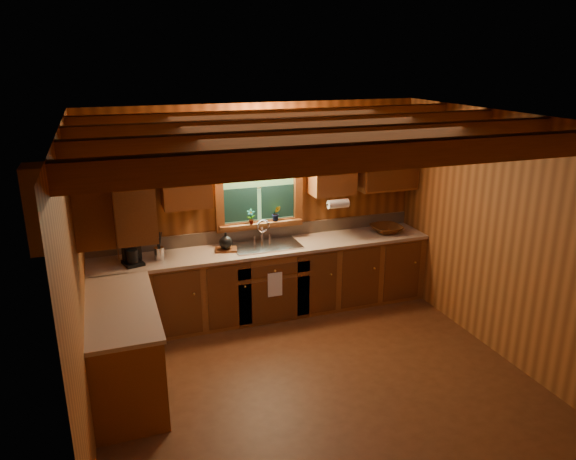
% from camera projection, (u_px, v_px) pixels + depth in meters
% --- Properties ---
extents(room, '(4.20, 4.20, 4.20)m').
position_uv_depth(room, '(316.00, 260.00, 5.05)').
color(room, '#4E2813').
rests_on(room, ground).
extents(ceiling_beams, '(4.20, 2.54, 0.18)m').
position_uv_depth(ceiling_beams, '(319.00, 132.00, 4.68)').
color(ceiling_beams, brown).
rests_on(ceiling_beams, room).
extents(base_cabinets, '(4.20, 2.22, 0.86)m').
position_uv_depth(base_cabinets, '(235.00, 297.00, 6.31)').
color(base_cabinets, brown).
rests_on(base_cabinets, ground).
extents(countertop, '(4.20, 2.24, 0.04)m').
position_uv_depth(countertop, '(234.00, 261.00, 6.19)').
color(countertop, tan).
rests_on(countertop, base_cabinets).
extents(backsplash, '(4.20, 0.02, 0.16)m').
position_uv_depth(backsplash, '(260.00, 233.00, 6.84)').
color(backsplash, tan).
rests_on(backsplash, room).
extents(dishwasher_panel, '(0.02, 0.60, 0.80)m').
position_uv_depth(dishwasher_panel, '(156.00, 334.00, 5.46)').
color(dishwasher_panel, white).
rests_on(dishwasher_panel, base_cabinets).
extents(upper_cabinets, '(4.19, 1.77, 0.78)m').
position_uv_depth(upper_cabinets, '(222.00, 177.00, 5.98)').
color(upper_cabinets, brown).
rests_on(upper_cabinets, room).
extents(window, '(1.12, 0.08, 1.00)m').
position_uv_depth(window, '(259.00, 191.00, 6.65)').
color(window, brown).
rests_on(window, room).
extents(window_sill, '(1.06, 0.14, 0.04)m').
position_uv_depth(window_sill, '(261.00, 224.00, 6.74)').
color(window_sill, brown).
rests_on(window_sill, room).
extents(wall_sconce, '(0.45, 0.21, 0.17)m').
position_uv_depth(wall_sconce, '(261.00, 141.00, 6.35)').
color(wall_sconce, black).
rests_on(wall_sconce, room).
extents(paper_towel_roll, '(0.27, 0.11, 0.11)m').
position_uv_depth(paper_towel_roll, '(338.00, 204.00, 6.69)').
color(paper_towel_roll, white).
rests_on(paper_towel_roll, upper_cabinets).
extents(dish_towel, '(0.18, 0.01, 0.30)m').
position_uv_depth(dish_towel, '(275.00, 285.00, 6.43)').
color(dish_towel, white).
rests_on(dish_towel, base_cabinets).
extents(sink, '(0.82, 0.48, 0.43)m').
position_uv_depth(sink, '(266.00, 249.00, 6.63)').
color(sink, silver).
rests_on(sink, countertop).
extents(coffee_maker, '(0.20, 0.25, 0.35)m').
position_uv_depth(coffee_maker, '(132.00, 249.00, 6.00)').
color(coffee_maker, black).
rests_on(coffee_maker, countertop).
extents(utensil_crock, '(0.12, 0.12, 0.33)m').
position_uv_depth(utensil_crock, '(159.00, 253.00, 6.15)').
color(utensil_crock, silver).
rests_on(utensil_crock, countertop).
extents(cutting_board, '(0.29, 0.24, 0.02)m').
position_uv_depth(cutting_board, '(226.00, 250.00, 6.45)').
color(cutting_board, '#532911').
rests_on(cutting_board, countertop).
extents(teakettle, '(0.16, 0.16, 0.20)m').
position_uv_depth(teakettle, '(226.00, 242.00, 6.42)').
color(teakettle, black).
rests_on(teakettle, cutting_board).
extents(wicker_basket, '(0.41, 0.41, 0.10)m').
position_uv_depth(wicker_basket, '(386.00, 229.00, 7.09)').
color(wicker_basket, '#48230C').
rests_on(wicker_basket, countertop).
extents(potted_plant_left, '(0.12, 0.10, 0.19)m').
position_uv_depth(potted_plant_left, '(251.00, 217.00, 6.62)').
color(potted_plant_left, '#532911').
rests_on(potted_plant_left, window_sill).
extents(potted_plant_right, '(0.12, 0.10, 0.20)m').
position_uv_depth(potted_plant_right, '(276.00, 213.00, 6.76)').
color(potted_plant_right, '#532911').
rests_on(potted_plant_right, window_sill).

